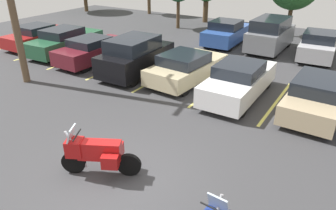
{
  "coord_description": "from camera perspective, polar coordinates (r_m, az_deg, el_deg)",
  "views": [
    {
      "loc": [
        4.8,
        -5.11,
        5.58
      ],
      "look_at": [
        -0.23,
        2.89,
        0.98
      ],
      "focal_mm": 34.19,
      "sensor_mm": 36.0,
      "label": 1
    }
  ],
  "objects": [
    {
      "name": "ground",
      "position": [
        8.99,
        -8.83,
        -13.22
      ],
      "size": [
        44.0,
        44.0,
        0.1
      ],
      "primitive_type": "cube",
      "color": "#38383A"
    },
    {
      "name": "motorcycle_touring",
      "position": [
        8.88,
        -12.56,
        -8.34
      ],
      "size": [
        2.01,
        1.26,
        1.45
      ],
      "color": "black",
      "rests_on": "ground"
    },
    {
      "name": "parking_stripes",
      "position": [
        15.07,
        3.33,
        4.16
      ],
      "size": [
        25.2,
        4.73,
        0.01
      ],
      "color": "#EAE066",
      "rests_on": "ground"
    },
    {
      "name": "car_red",
      "position": [
        22.19,
        -22.14,
        11.31
      ],
      "size": [
        2.02,
        4.28,
        1.4
      ],
      "color": "maroon",
      "rests_on": "ground"
    },
    {
      "name": "car_green",
      "position": [
        20.17,
        -17.89,
        10.78
      ],
      "size": [
        2.15,
        4.84,
        1.5
      ],
      "color": "#235638",
      "rests_on": "ground"
    },
    {
      "name": "car_maroon",
      "position": [
        18.1,
        -13.11,
        9.56
      ],
      "size": [
        1.88,
        4.52,
        1.39
      ],
      "color": "maroon",
      "rests_on": "ground"
    },
    {
      "name": "car_black",
      "position": [
        15.87,
        -5.81,
        8.66
      ],
      "size": [
        2.02,
        4.32,
        1.86
      ],
      "color": "black",
      "rests_on": "ground"
    },
    {
      "name": "car_champagne",
      "position": [
        14.93,
        3.34,
        6.75
      ],
      "size": [
        2.26,
        4.52,
        1.39
      ],
      "color": "#C1B289",
      "rests_on": "ground"
    },
    {
      "name": "car_white",
      "position": [
        13.52,
        12.54,
        4.23
      ],
      "size": [
        1.8,
        4.65,
        1.5
      ],
      "color": "white",
      "rests_on": "ground"
    },
    {
      "name": "car_tan",
      "position": [
        13.28,
        25.26,
        1.68
      ],
      "size": [
        1.95,
        4.8,
        1.4
      ],
      "color": "tan",
      "rests_on": "ground"
    },
    {
      "name": "car_far_blue",
      "position": [
        21.55,
        10.39,
        12.56
      ],
      "size": [
        1.97,
        4.28,
        1.55
      ],
      "color": "#2D519E",
      "rests_on": "ground"
    },
    {
      "name": "car_far_grey",
      "position": [
        20.73,
        17.78,
        11.91
      ],
      "size": [
        1.92,
        4.25,
        1.96
      ],
      "color": "slate",
      "rests_on": "ground"
    },
    {
      "name": "car_far_silver",
      "position": [
        20.19,
        25.27,
        9.61
      ],
      "size": [
        2.02,
        4.31,
        1.54
      ],
      "color": "#B7B7BC",
      "rests_on": "ground"
    }
  ]
}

